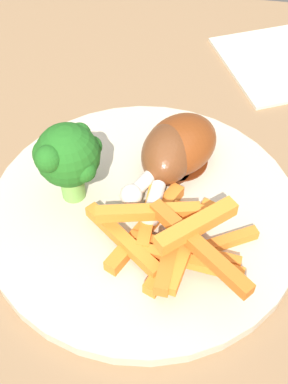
# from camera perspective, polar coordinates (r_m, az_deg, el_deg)

# --- Properties ---
(dining_table) EXTENTS (0.95, 0.82, 0.76)m
(dining_table) POSITION_cam_1_polar(r_m,az_deg,el_deg) (0.51, -6.82, -16.98)
(dining_table) COLOR #8E6B47
(dining_table) RESTS_ON ground_plane
(dinner_plate) EXTENTS (0.27, 0.27, 0.01)m
(dinner_plate) POSITION_cam_1_polar(r_m,az_deg,el_deg) (0.43, -0.00, -2.23)
(dinner_plate) COLOR beige
(dinner_plate) RESTS_ON dining_table
(broccoli_floret_front) EXTENTS (0.06, 0.06, 0.08)m
(broccoli_floret_front) POSITION_cam_1_polar(r_m,az_deg,el_deg) (0.41, -8.88, 4.06)
(broccoli_floret_front) COLOR #79B84C
(broccoli_floret_front) RESTS_ON dinner_plate
(carrot_fries_pile) EXTENTS (0.12, 0.14, 0.05)m
(carrot_fries_pile) POSITION_cam_1_polar(r_m,az_deg,el_deg) (0.39, 3.19, -5.25)
(carrot_fries_pile) COLOR orange
(carrot_fries_pile) RESTS_ON dinner_plate
(chicken_drumstick_near) EXTENTS (0.12, 0.05, 0.04)m
(chicken_drumstick_near) POSITION_cam_1_polar(r_m,az_deg,el_deg) (0.44, 2.71, 4.12)
(chicken_drumstick_near) COLOR #4E2311
(chicken_drumstick_near) RESTS_ON dinner_plate
(chicken_drumstick_far) EXTENTS (0.12, 0.09, 0.04)m
(chicken_drumstick_far) POSITION_cam_1_polar(r_m,az_deg,el_deg) (0.45, 3.95, 5.21)
(chicken_drumstick_far) COLOR #5B220B
(chicken_drumstick_far) RESTS_ON dinner_plate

